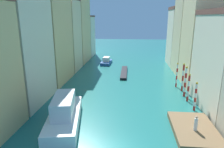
# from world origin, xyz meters

# --- Properties ---
(ground_plane) EXTENTS (154.00, 154.00, 0.00)m
(ground_plane) POSITION_xyz_m (0.00, 24.50, 0.00)
(ground_plane) COLOR #1E6B66
(building_left_1) EXTENTS (7.21, 9.54, 21.19)m
(building_left_1) POSITION_xyz_m (-14.38, 10.55, 10.61)
(building_left_1) COLOR beige
(building_left_1) RESTS_ON ground
(building_left_2) EXTENTS (7.21, 10.42, 19.95)m
(building_left_2) POSITION_xyz_m (-14.38, 20.85, 9.98)
(building_left_2) COLOR #DBB77A
(building_left_2) RESTS_ON ground
(building_left_3) EXTENTS (7.21, 7.42, 16.13)m
(building_left_3) POSITION_xyz_m (-14.38, 30.17, 8.08)
(building_left_3) COLOR beige
(building_left_3) RESTS_ON ground
(building_left_4) EXTENTS (7.21, 10.55, 19.39)m
(building_left_4) POSITION_xyz_m (-14.38, 39.53, 9.71)
(building_left_4) COLOR #DBB77A
(building_left_4) RESTS_ON ground
(building_left_5) EXTENTS (7.21, 7.35, 12.52)m
(building_left_5) POSITION_xyz_m (-14.38, 48.71, 6.27)
(building_left_5) COLOR beige
(building_left_5) RESTS_ON ground
(building_right_2) EXTENTS (7.21, 8.33, 20.32)m
(building_right_2) POSITION_xyz_m (14.38, 21.51, 10.17)
(building_right_2) COLOR beige
(building_right_2) RESTS_ON ground
(building_right_3) EXTENTS (7.21, 7.89, 19.11)m
(building_right_3) POSITION_xyz_m (14.38, 29.88, 9.57)
(building_right_3) COLOR beige
(building_right_3) RESTS_ON ground
(building_right_4) EXTENTS (7.21, 8.45, 14.49)m
(building_right_4) POSITION_xyz_m (14.38, 38.25, 7.26)
(building_right_4) COLOR beige
(building_right_4) RESTS_ON ground
(waterfront_dock) EXTENTS (4.47, 7.27, 0.61)m
(waterfront_dock) POSITION_xyz_m (8.31, 4.28, 0.31)
(waterfront_dock) COLOR brown
(waterfront_dock) RESTS_ON ground
(person_on_dock) EXTENTS (0.36, 0.36, 1.61)m
(person_on_dock) POSITION_xyz_m (8.23, 3.66, 1.36)
(person_on_dock) COLOR white
(person_on_dock) RESTS_ON waterfront_dock
(mooring_pole_0) EXTENTS (0.32, 0.32, 3.95)m
(mooring_pole_0) POSITION_xyz_m (9.89, 9.92, 2.02)
(mooring_pole_0) COLOR red
(mooring_pole_0) RESTS_ON ground
(mooring_pole_1) EXTENTS (0.32, 0.32, 4.19)m
(mooring_pole_1) POSITION_xyz_m (9.75, 13.01, 2.15)
(mooring_pole_1) COLOR red
(mooring_pole_1) RESTS_ON ground
(mooring_pole_2) EXTENTS (0.36, 0.36, 4.85)m
(mooring_pole_2) POSITION_xyz_m (9.76, 14.98, 2.48)
(mooring_pole_2) COLOR red
(mooring_pole_2) RESTS_ON ground
(mooring_pole_3) EXTENTS (0.33, 0.33, 4.76)m
(mooring_pole_3) POSITION_xyz_m (9.95, 17.45, 2.43)
(mooring_pole_3) COLOR red
(mooring_pole_3) RESTS_ON ground
(mooring_pole_4) EXTENTS (0.29, 0.29, 4.36)m
(mooring_pole_4) POSITION_xyz_m (9.41, 19.54, 2.22)
(mooring_pole_4) COLOR red
(mooring_pole_4) RESTS_ON ground
(vaporetto_white) EXTENTS (5.11, 10.50, 3.37)m
(vaporetto_white) POSITION_xyz_m (-6.12, 4.74, 1.25)
(vaporetto_white) COLOR white
(vaporetto_white) RESTS_ON ground
(gondola_black) EXTENTS (1.37, 10.42, 0.46)m
(gondola_black) POSITION_xyz_m (-0.18, 27.73, 0.23)
(gondola_black) COLOR black
(gondola_black) RESTS_ON ground
(motorboat_0) EXTENTS (2.61, 5.79, 1.85)m
(motorboat_0) POSITION_xyz_m (-5.25, 36.96, 0.67)
(motorboat_0) COLOR #234C93
(motorboat_0) RESTS_ON ground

